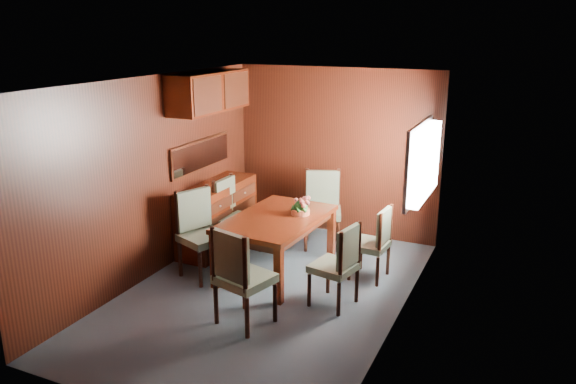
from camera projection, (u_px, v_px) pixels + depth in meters
The scene contains 11 objects.
ground at pixel (266, 293), 6.43m from camera, with size 4.50×4.50×0.00m, color #3A474F.
room_shell at pixel (270, 147), 6.29m from camera, with size 3.06×4.52×2.41m.
sideboard at pixel (217, 216), 7.67m from camera, with size 0.48×1.40×0.90m, color #3A1207.
dining_table at pixel (276, 225), 6.81m from camera, with size 1.06×1.60×0.73m.
chair_left_near at pixel (200, 228), 6.76m from camera, with size 0.64×0.66×1.08m.
chair_left_far at pixel (232, 212), 7.39m from camera, with size 0.48×0.50×1.05m.
chair_right_near at pixel (340, 261), 5.99m from camera, with size 0.51×0.52×0.95m.
chair_right_far at pixel (375, 239), 6.67m from camera, with size 0.44×0.46×0.91m.
chair_head at pixel (239, 273), 5.57m from camera, with size 0.61×0.59×1.06m.
chair_foot at pixel (322, 204), 7.72m from camera, with size 0.64×0.62×1.05m.
flower_centerpiece at pixel (300, 205), 6.83m from camera, with size 0.24×0.24×0.24m.
Camera 1 is at (2.65, -5.20, 2.94)m, focal length 35.00 mm.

